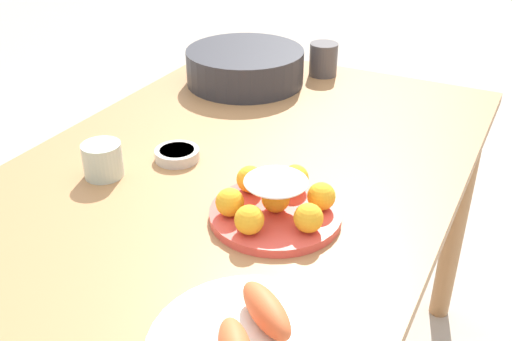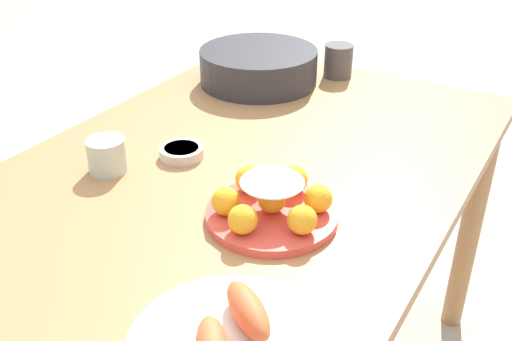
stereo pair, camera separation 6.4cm
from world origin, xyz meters
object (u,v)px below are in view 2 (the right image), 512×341
(dining_table, at_px, (243,204))
(seafood_platter, at_px, (231,341))
(cup_near, at_px, (338,61))
(sauce_bowl, at_px, (182,152))
(cup_far, at_px, (107,155))
(serving_bowl, at_px, (258,65))
(cake_plate, at_px, (272,204))

(dining_table, distance_m, seafood_platter, 0.53)
(cup_near, bearing_deg, dining_table, -175.87)
(sauce_bowl, bearing_deg, cup_far, 143.36)
(serving_bowl, xyz_separation_m, seafood_platter, (-0.86, -0.47, -0.03))
(cup_far, bearing_deg, dining_table, -52.14)
(dining_table, height_order, cup_far, cup_far)
(seafood_platter, distance_m, cup_far, 0.56)
(serving_bowl, height_order, cup_near, serving_bowl)
(serving_bowl, xyz_separation_m, cup_far, (-0.58, 0.01, -0.01))
(dining_table, bearing_deg, seafood_platter, -149.65)
(cake_plate, xyz_separation_m, serving_bowl, (0.56, 0.36, 0.02))
(cake_plate, bearing_deg, cup_near, 15.21)
(sauce_bowl, bearing_deg, serving_bowl, 10.28)
(serving_bowl, relative_size, seafood_platter, 1.13)
(serving_bowl, bearing_deg, cup_far, 179.11)
(dining_table, xyz_separation_m, sauce_bowl, (-0.04, 0.12, 0.11))
(sauce_bowl, bearing_deg, cup_near, -7.71)
(serving_bowl, distance_m, cup_near, 0.23)
(sauce_bowl, distance_m, cup_near, 0.62)
(dining_table, height_order, cup_near, cup_near)
(serving_bowl, height_order, cup_far, serving_bowl)
(seafood_platter, xyz_separation_m, cup_near, (1.02, 0.30, 0.03))
(cup_near, bearing_deg, seafood_platter, -163.40)
(cake_plate, relative_size, serving_bowl, 0.74)
(dining_table, relative_size, cup_near, 14.48)
(dining_table, relative_size, seafood_platter, 4.69)
(cake_plate, bearing_deg, seafood_platter, -160.14)
(dining_table, relative_size, cup_far, 16.80)
(cup_far, bearing_deg, seafood_platter, -120.32)
(dining_table, xyz_separation_m, cup_far, (-0.17, 0.22, 0.14))
(serving_bowl, xyz_separation_m, sauce_bowl, (-0.46, -0.08, -0.04))
(dining_table, relative_size, serving_bowl, 4.14)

